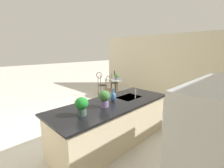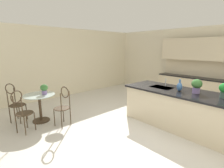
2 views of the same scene
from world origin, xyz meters
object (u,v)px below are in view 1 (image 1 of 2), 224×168
potted_plant_counter_near (104,98)px  potted_plant_counter_far (82,105)px  chair_toward_desk (109,87)px  chair_by_island (101,83)px  vase_on_counter (113,97)px  chair_near_window (114,80)px  bistro_table (115,86)px  potted_plant_on_table (117,77)px

potted_plant_counter_near → potted_plant_counter_far: potted_plant_counter_near is taller
chair_toward_desk → potted_plant_counter_far: potted_plant_counter_far is taller
chair_by_island → vase_on_counter: 3.72m
potted_plant_counter_far → chair_by_island: bearing=-135.6°
chair_near_window → vase_on_counter: size_ratio=3.62×
chair_toward_desk → vase_on_counter: size_ratio=3.62×
bistro_table → potted_plant_on_table: size_ratio=2.98×
vase_on_counter → bistro_table: bearing=-137.3°
chair_near_window → chair_toward_desk: (1.12, 0.81, 0.00)m
bistro_table → potted_plant_counter_near: size_ratio=2.45×
potted_plant_counter_near → vase_on_counter: bearing=-163.3°
potted_plant_counter_near → chair_by_island: bearing=-130.4°
potted_plant_counter_far → vase_on_counter: potted_plant_counter_far is taller
chair_by_island → vase_on_counter: bearing=52.7°
bistro_table → chair_near_window: size_ratio=0.77×
potted_plant_on_table → potted_plant_counter_far: size_ratio=0.84×
chair_near_window → potted_plant_counter_near: size_ratio=3.19×
chair_toward_desk → potted_plant_counter_far: size_ratio=3.27×
potted_plant_counter_near → vase_on_counter: 0.37m
bistro_table → chair_near_window: (-0.43, -0.48, 0.13)m
vase_on_counter → potted_plant_counter_near: bearing=16.7°
chair_by_island → potted_plant_counter_near: bearing=49.6°
potted_plant_on_table → vase_on_counter: (2.56, 2.29, 0.14)m
chair_by_island → potted_plant_counter_far: 4.43m
chair_by_island → potted_plant_counter_near: 4.03m
potted_plant_counter_far → vase_on_counter: (-0.90, -0.14, -0.07)m
chair_near_window → vase_on_counter: (3.05, 2.90, 0.46)m
potted_plant_counter_near → potted_plant_counter_far: bearing=3.4°
chair_near_window → vase_on_counter: vase_on_counter is taller
bistro_table → chair_by_island: chair_by_island is taller
chair_near_window → potted_plant_on_table: (0.49, 0.61, 0.32)m
chair_by_island → potted_plant_on_table: (-0.32, 0.65, 0.32)m
potted_plant_counter_far → vase_on_counter: 0.91m
chair_toward_desk → potted_plant_on_table: (-0.63, -0.20, 0.32)m
chair_toward_desk → potted_plant_on_table: chair_toward_desk is taller
chair_near_window → chair_by_island: same height
potted_plant_on_table → potted_plant_counter_far: potted_plant_counter_far is taller
bistro_table → potted_plant_counter_far: size_ratio=2.51×
chair_near_window → potted_plant_counter_near: bearing=41.5°
bistro_table → chair_by_island: (0.38, -0.53, 0.13)m
bistro_table → chair_near_window: chair_near_window is taller
bistro_table → chair_toward_desk: 0.78m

